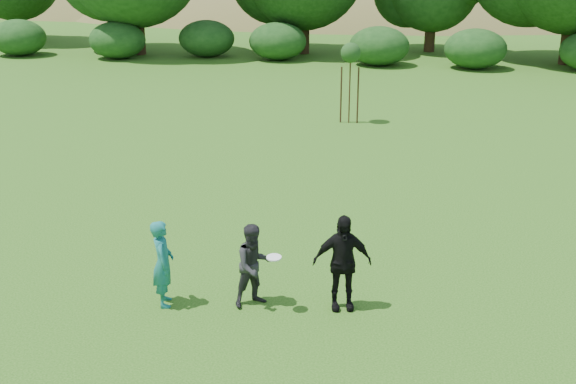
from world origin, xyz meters
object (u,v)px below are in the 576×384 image
player_grey (254,265)px  sapling (351,55)px  player_black (342,262)px  player_teal (163,263)px

player_grey → sapling: (0.26, 13.75, 1.64)m
player_black → sapling: 13.73m
player_grey → sapling: 13.85m
player_teal → player_grey: 1.65m
player_teal → sapling: size_ratio=0.57×
player_black → player_grey: bearing=172.3°
player_teal → sapling: 14.26m
sapling → player_teal: bearing=-97.6°
player_teal → player_grey: player_teal is taller
player_black → sapling: (-1.31, 13.58, 1.52)m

